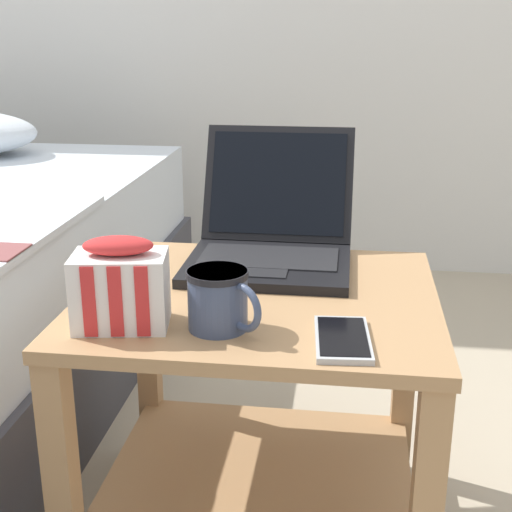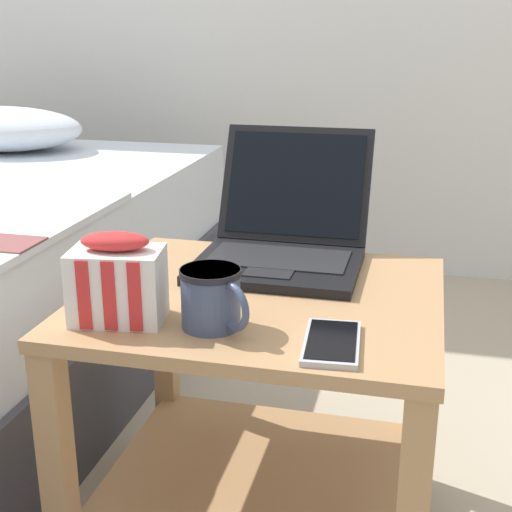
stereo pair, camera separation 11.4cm
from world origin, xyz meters
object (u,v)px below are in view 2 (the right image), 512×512
mug_front_left (212,295)px  snack_bag (117,281)px  laptop (285,237)px  cell_phone (332,343)px

mug_front_left → snack_bag: bearing=-177.0°
laptop → mug_front_left: bearing=-97.4°
laptop → cell_phone: (0.14, -0.35, -0.04)m
snack_bag → laptop: bearing=60.6°
mug_front_left → snack_bag: snack_bag is taller
laptop → snack_bag: size_ratio=2.34×
mug_front_left → snack_bag: 0.15m
snack_bag → cell_phone: (0.33, -0.01, -0.06)m
laptop → cell_phone: laptop is taller
laptop → mug_front_left: (-0.04, -0.33, 0.00)m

